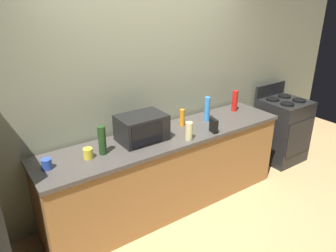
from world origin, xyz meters
TOP-DOWN VIEW (x-y plane):
  - ground_plane at (0.00, 0.00)m, footprint 8.00×8.00m
  - back_wall at (0.00, 0.81)m, footprint 6.40×0.10m
  - counter_run at (0.00, 0.40)m, footprint 2.84×0.64m
  - stove_range at (2.00, 0.40)m, footprint 0.60×0.61m
  - microwave at (-0.29, 0.45)m, footprint 0.48×0.35m
  - cordless_phone at (0.44, 0.17)m, footprint 0.07×0.12m
  - bottle_hot_sauce at (1.11, 0.52)m, footprint 0.07×0.07m
  - bottle_dish_soap at (0.28, 0.52)m, footprint 0.06×0.06m
  - bottle_wine at (-0.75, 0.39)m, footprint 0.07×0.07m
  - bottle_spray_cleaner at (0.61, 0.47)m, footprint 0.06×0.06m
  - bottle_vinegar at (0.11, 0.18)m, footprint 0.08×0.08m
  - mug_blue at (-1.26, 0.41)m, footprint 0.09×0.09m
  - mug_yellow at (-0.90, 0.39)m, footprint 0.09×0.09m

SIDE VIEW (x-z plane):
  - ground_plane at x=0.00m, z-range 0.00..0.00m
  - counter_run at x=0.00m, z-range 0.00..0.90m
  - stove_range at x=2.00m, z-range -0.08..1.00m
  - mug_blue at x=-1.26m, z-range 0.90..1.00m
  - mug_yellow at x=-0.90m, z-range 0.90..1.00m
  - cordless_phone at x=0.44m, z-range 0.90..1.05m
  - bottle_vinegar at x=0.11m, z-range 0.90..1.09m
  - bottle_dish_soap at x=0.28m, z-range 0.90..1.09m
  - bottle_hot_sauce at x=1.11m, z-range 0.90..1.16m
  - microwave at x=-0.29m, z-range 0.90..1.17m
  - bottle_wine at x=-0.75m, z-range 0.90..1.18m
  - bottle_spray_cleaner at x=0.61m, z-range 0.90..1.19m
  - back_wall at x=0.00m, z-range 0.00..2.70m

